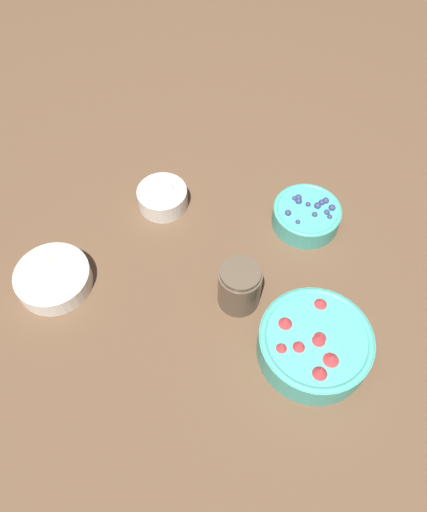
{
  "coord_description": "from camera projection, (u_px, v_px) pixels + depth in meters",
  "views": [
    {
      "loc": [
        0.31,
        -0.5,
        0.91
      ],
      "look_at": [
        0.01,
        -0.01,
        0.05
      ],
      "focal_mm": 35.0,
      "sensor_mm": 36.0,
      "label": 1
    }
  ],
  "objects": [
    {
      "name": "bowl_blueberries",
      "position": [
        307.0,
        214.0,
        1.12
      ],
      "size": [
        0.15,
        0.15,
        0.06
      ],
      "color": "#47AD9E",
      "rests_on": "ground_plane"
    },
    {
      "name": "jar_chocolate",
      "position": [
        239.0,
        287.0,
        0.99
      ],
      "size": [
        0.09,
        0.09,
        0.11
      ],
      "color": "brown",
      "rests_on": "ground_plane"
    },
    {
      "name": "bowl_bananas",
      "position": [
        53.0,
        277.0,
        1.03
      ],
      "size": [
        0.16,
        0.16,
        0.04
      ],
      "color": "white",
      "rests_on": "ground_plane"
    },
    {
      "name": "bowl_cream",
      "position": [
        162.0,
        196.0,
        1.15
      ],
      "size": [
        0.12,
        0.12,
        0.06
      ],
      "color": "silver",
      "rests_on": "ground_plane"
    },
    {
      "name": "bowl_strawberries",
      "position": [
        315.0,
        343.0,
        0.94
      ],
      "size": [
        0.21,
        0.21,
        0.09
      ],
      "color": "#47AD9E",
      "rests_on": "ground_plane"
    },
    {
      "name": "ground_plane",
      "position": [
        212.0,
        263.0,
        1.09
      ],
      "size": [
        4.0,
        4.0,
        0.0
      ],
      "primitive_type": "plane",
      "color": "brown"
    }
  ]
}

